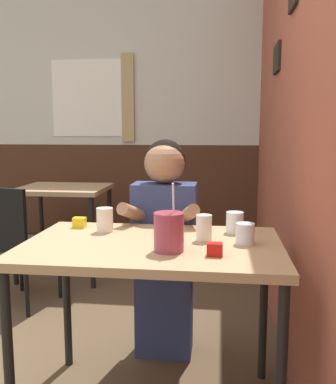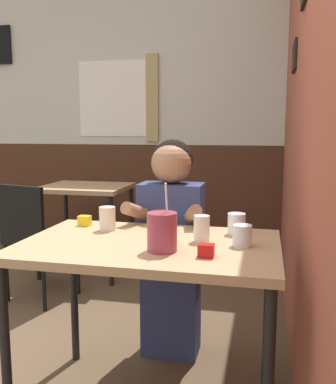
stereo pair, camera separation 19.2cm
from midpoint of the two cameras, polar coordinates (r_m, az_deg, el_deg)
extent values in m
cube|color=#9E4C38|center=(2.74, 19.25, 10.02)|extent=(0.06, 4.78, 2.70)
cube|color=black|center=(2.94, 18.40, 16.80)|extent=(0.02, 0.27, 0.18)
cube|color=silver|center=(4.33, -2.12, 16.97)|extent=(5.73, 0.06, 1.60)
cube|color=#472819|center=(4.34, -2.02, -0.94)|extent=(5.73, 0.06, 1.10)
cube|color=white|center=(4.35, -6.13, 12.26)|extent=(0.70, 0.01, 0.73)
cube|color=tan|center=(4.22, -0.81, 12.43)|extent=(0.12, 0.02, 0.83)
cube|color=tan|center=(1.84, 0.49, -7.27)|extent=(1.09, 0.71, 0.04)
cylinder|color=black|center=(1.88, -18.01, -19.90)|extent=(0.04, 0.04, 0.74)
cylinder|color=black|center=(2.39, -10.13, -13.39)|extent=(0.04, 0.04, 0.74)
cylinder|color=black|center=(2.22, 15.66, -15.28)|extent=(0.04, 0.04, 0.74)
cube|color=tan|center=(3.72, -9.51, 0.58)|extent=(0.73, 0.62, 0.04)
cylinder|color=black|center=(3.69, -15.62, -5.77)|extent=(0.04, 0.04, 0.74)
cylinder|color=black|center=(3.44, -6.03, -6.55)|extent=(0.04, 0.04, 0.74)
cylinder|color=black|center=(4.16, -12.12, -4.08)|extent=(0.04, 0.04, 0.74)
cylinder|color=black|center=(3.93, -3.51, -4.62)|extent=(0.04, 0.04, 0.74)
cube|color=black|center=(3.26, -14.88, -6.11)|extent=(0.49, 0.49, 0.04)
cube|color=black|center=(3.09, -17.35, -2.88)|extent=(0.39, 0.13, 0.40)
cylinder|color=black|center=(3.57, -14.92, -8.75)|extent=(0.03, 0.03, 0.43)
cylinder|color=black|center=(3.35, -10.31, -9.77)|extent=(0.03, 0.03, 0.43)
cylinder|color=black|center=(3.33, -19.18, -10.20)|extent=(0.03, 0.03, 0.43)
cylinder|color=black|center=(3.09, -14.51, -11.46)|extent=(0.03, 0.03, 0.43)
cube|color=navy|center=(2.48, 2.74, -15.77)|extent=(0.31, 0.20, 0.47)
cube|color=navy|center=(2.33, 2.82, -4.91)|extent=(0.34, 0.20, 0.49)
sphere|color=black|center=(2.30, 3.00, 4.29)|extent=(0.22, 0.22, 0.22)
sphere|color=#9E7051|center=(2.27, 2.88, 3.84)|extent=(0.22, 0.22, 0.22)
cylinder|color=#9E7051|center=(2.20, -1.29, -2.79)|extent=(0.14, 0.27, 0.15)
cylinder|color=#9E7051|center=(2.15, 5.76, -3.08)|extent=(0.14, 0.27, 0.15)
cylinder|color=#99384C|center=(1.68, 2.48, -5.38)|extent=(0.12, 0.12, 0.15)
cylinder|color=white|center=(1.65, 3.11, -1.13)|extent=(0.01, 0.04, 0.14)
cylinder|color=silver|center=(2.00, 11.86, -4.20)|extent=(0.08, 0.08, 0.10)
cylinder|color=silver|center=(1.84, 7.50, -4.88)|extent=(0.07, 0.07, 0.11)
cylinder|color=silver|center=(2.04, -5.44, -3.57)|extent=(0.08, 0.08, 0.11)
cylinder|color=silver|center=(1.80, 12.90, -5.71)|extent=(0.08, 0.08, 0.09)
cube|color=#B7140F|center=(1.63, 8.51, -7.78)|extent=(0.06, 0.04, 0.05)
cube|color=yellow|center=(2.16, -8.58, -3.83)|extent=(0.06, 0.04, 0.05)
camera|label=1|loc=(0.10, -87.14, 0.42)|focal=40.00mm
camera|label=2|loc=(0.10, 92.86, -0.42)|focal=40.00mm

